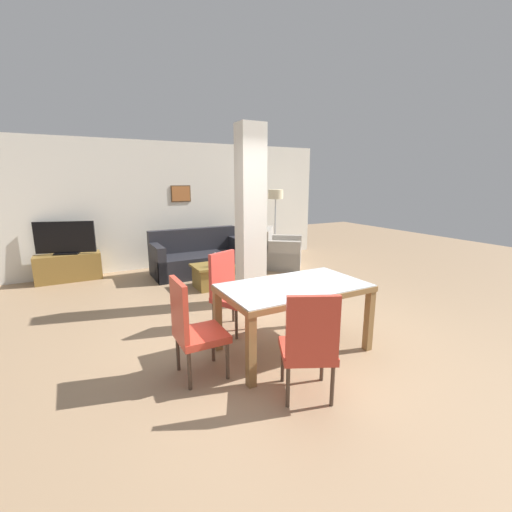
% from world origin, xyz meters
% --- Properties ---
extents(ground_plane, '(18.00, 18.00, 0.00)m').
position_xyz_m(ground_plane, '(0.00, 0.00, 0.00)').
color(ground_plane, '#9B7C5C').
extents(back_wall, '(7.20, 0.09, 2.70)m').
position_xyz_m(back_wall, '(0.00, 4.60, 1.35)').
color(back_wall, white).
rests_on(back_wall, ground_plane).
extents(divider_pillar, '(0.39, 0.31, 2.70)m').
position_xyz_m(divider_pillar, '(0.30, 1.61, 1.35)').
color(divider_pillar, white).
rests_on(divider_pillar, ground_plane).
extents(dining_table, '(1.60, 0.91, 0.77)m').
position_xyz_m(dining_table, '(0.00, 0.00, 0.61)').
color(dining_table, olive).
rests_on(dining_table, ground_plane).
extents(dining_chair_head_left, '(0.46, 0.46, 1.00)m').
position_xyz_m(dining_chair_head_left, '(-1.17, 0.00, 0.53)').
color(dining_chair_head_left, '#C83D2B').
rests_on(dining_chair_head_left, ground_plane).
extents(dining_chair_near_left, '(0.62, 0.62, 1.00)m').
position_xyz_m(dining_chair_near_left, '(-0.40, -0.81, 0.53)').
color(dining_chair_near_left, '#CC3E2E').
rests_on(dining_chair_near_left, ground_plane).
extents(dining_chair_far_left, '(0.61, 0.61, 1.00)m').
position_xyz_m(dining_chair_far_left, '(-0.39, 0.87, 0.53)').
color(dining_chair_far_left, '#CA3D32').
rests_on(dining_chair_far_left, ground_plane).
extents(sofa, '(1.86, 0.89, 0.90)m').
position_xyz_m(sofa, '(0.14, 3.66, 0.30)').
color(sofa, '#24242A').
rests_on(sofa, ground_plane).
extents(armchair, '(1.25, 1.27, 0.85)m').
position_xyz_m(armchair, '(1.93, 3.34, 0.29)').
color(armchair, '#9E988E').
rests_on(armchair, ground_plane).
extents(coffee_table, '(0.72, 0.58, 0.42)m').
position_xyz_m(coffee_table, '(0.06, 2.61, 0.21)').
color(coffee_table, olive).
rests_on(coffee_table, ground_plane).
extents(bottle, '(0.07, 0.07, 0.25)m').
position_xyz_m(bottle, '(0.05, 2.47, 0.51)').
color(bottle, '#4C2D14').
rests_on(bottle, coffee_table).
extents(tv_stand, '(1.14, 0.40, 0.52)m').
position_xyz_m(tv_stand, '(-2.23, 4.32, 0.26)').
color(tv_stand, olive).
rests_on(tv_stand, ground_plane).
extents(tv_screen, '(1.02, 0.36, 0.62)m').
position_xyz_m(tv_screen, '(-2.23, 4.32, 0.82)').
color(tv_screen, black).
rests_on(tv_screen, tv_stand).
extents(floor_lamp, '(0.36, 0.36, 1.67)m').
position_xyz_m(floor_lamp, '(2.30, 4.14, 1.41)').
color(floor_lamp, '#B7B7BC').
rests_on(floor_lamp, ground_plane).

